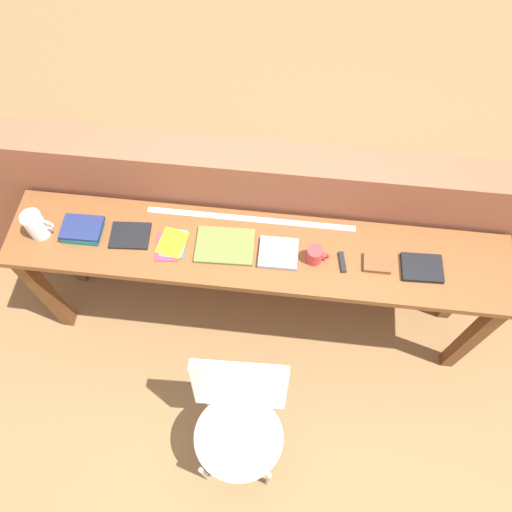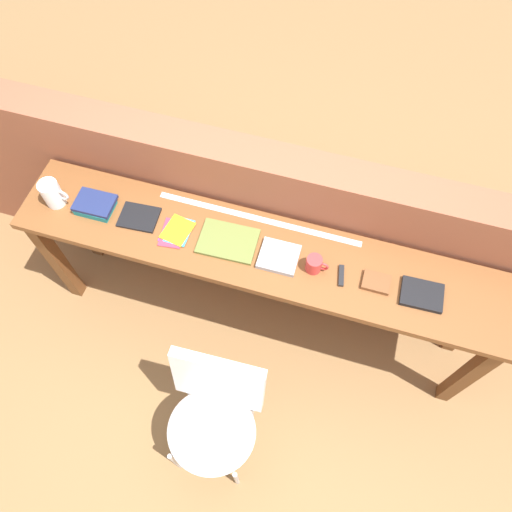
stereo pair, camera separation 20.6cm
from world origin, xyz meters
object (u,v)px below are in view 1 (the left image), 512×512
Objects in this scene: pamphlet_pile_colourful at (171,244)px; book_repair_rightmost at (422,268)px; pitcher_white at (36,225)px; mug at (315,255)px; chair_white_moulded at (239,419)px; book_stack_leftmost at (83,230)px; multitool_folded at (342,262)px; leather_journal_brown at (377,263)px; magazine_cycling at (130,236)px; book_open_centre at (225,246)px.

book_repair_rightmost is (1.22, 0.00, 0.01)m from pamphlet_pile_colourful.
pitcher_white reaches higher than mug.
pitcher_white reaches higher than chair_white_moulded.
pamphlet_pile_colourful is (0.45, -0.02, -0.02)m from book_stack_leftmost.
book_repair_rightmost is (1.88, 0.01, -0.07)m from pitcher_white.
book_repair_rightmost is at bearing 1.30° from multitool_folded.
pitcher_white is 0.22m from book_stack_leftmost.
leather_journal_brown reaches higher than pamphlet_pile_colourful.
mug is 0.52m from book_repair_rightmost.
pitcher_white is at bearing -179.63° from pamphlet_pile_colourful.
mug reaches higher than book_repair_rightmost.
book_stack_leftmost is at bearing 177.40° from book_repair_rightmost.
mug is at bearing -5.92° from magazine_cycling.
pitcher_white is 0.92m from book_open_centre.
chair_white_moulded is 4.61× the size of magazine_cycling.
magazine_cycling is (0.23, 0.01, -0.02)m from book_stack_leftmost.
book_stack_leftmost is 1.83× the size of multitool_folded.
pitcher_white is at bearing 179.32° from book_open_centre.
book_stack_leftmost is 1.67m from book_repair_rightmost.
multitool_folded is (1.50, -0.00, -0.07)m from pitcher_white.
pamphlet_pile_colourful is at bearing 120.01° from chair_white_moulded.
book_repair_rightmost reaches higher than pamphlet_pile_colourful.
book_stack_leftmost is 1.03× the size of book_repair_rightmost.
pitcher_white is 1.88m from book_repair_rightmost.
magazine_cycling is 1.49× the size of leather_journal_brown.
pitcher_white is 0.45m from magazine_cycling.
book_open_centre is 1.46× the size of book_repair_rightmost.
multitool_folded is (1.29, -0.02, -0.02)m from book_stack_leftmost.
pamphlet_pile_colourful is at bearing -179.81° from leather_journal_brown.
pitcher_white is at bearing 146.18° from chair_white_moulded.
leather_journal_brown is at bearing 177.42° from book_repair_rightmost.
multitool_folded reaches higher than chair_white_moulded.
pamphlet_pile_colourful is 1.00× the size of book_repair_rightmost.
book_repair_rightmost is (1.43, -0.02, 0.00)m from magazine_cycling.
mug is at bearing 178.55° from book_repair_rightmost.
book_stack_leftmost is 1.29m from multitool_folded.
mug reaches higher than pamphlet_pile_colourful.
multitool_folded is (0.42, 0.72, 0.36)m from chair_white_moulded.
chair_white_moulded is at bearing -129.05° from leather_journal_brown.
multitool_folded is at bearing 59.47° from chair_white_moulded.
magazine_cycling is 1.22m from leather_journal_brown.
book_open_centre is 0.74m from leather_journal_brown.
multitool_folded is at bearing -176.42° from leather_journal_brown.
mug is at bearing 178.59° from multitool_folded.
leather_journal_brown reaches higher than magazine_cycling.
book_open_centre is at bearing 1.56° from pitcher_white.
magazine_cycling is at bearing 176.99° from book_repair_rightmost.
magazine_cycling is 0.92m from mug.
book_repair_rightmost is (0.21, -0.00, -0.00)m from leather_journal_brown.
pamphlet_pile_colourful is 0.71m from mug.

